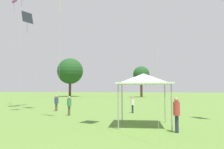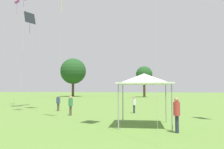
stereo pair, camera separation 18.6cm
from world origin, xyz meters
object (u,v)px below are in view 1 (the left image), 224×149
Objects in this scene: distant_tree_0 at (141,75)px; distant_tree_1 at (70,71)px; person_standing_4 at (177,111)px; canopy_tent at (144,79)px; person_standing_0 at (133,103)px; person_standing_2 at (56,102)px; kite_2 at (27,19)px; kite_9 at (14,9)px; person_standing_3 at (69,104)px.

distant_tree_0 is 0.75× the size of distant_tree_1.
person_standing_4 is 3.06m from canopy_tent.
person_standing_4 is (3.01, -8.68, 0.17)m from person_standing_0.
person_standing_0 is 7.74m from person_standing_2.
kite_2 is (-5.97, 4.00, 10.21)m from person_standing_2.
kite_9 is at bearing 137.04° from kite_2.
person_standing_0 is at bearing 104.85° from person_standing_4.
distant_tree_1 is (-23.80, 48.83, 4.82)m from canopy_tent.
person_standing_0 is 41.32m from distant_tree_0.
distant_tree_0 reaches higher than person_standing_3.
person_standing_0 is 7.21m from canopy_tent.
kite_2 reaches higher than person_standing_2.
person_standing_4 is 0.53× the size of canopy_tent.
person_standing_0 is 0.45× the size of canopy_tent.
distant_tree_0 is at bearing -164.52° from person_standing_0.
distant_tree_0 is (-2.43, 47.79, 3.42)m from canopy_tent.
person_standing_3 is at bearing -95.12° from distant_tree_0.
person_standing_3 is (2.66, -3.29, 0.04)m from person_standing_2.
canopy_tent reaches higher than person_standing_0.
kite_2 is 38.72m from distant_tree_1.
person_standing_4 is 0.21× the size of distant_tree_0.
person_standing_0 is 48.12m from distant_tree_1.
kite_2 is at bearing -76.78° from distant_tree_1.
person_standing_3 is 9.97m from person_standing_4.
kite_2 is at bearing 88.99° from person_standing_3.
person_standing_4 is at bearing -85.23° from distant_tree_0.
kite_9 reaches higher than person_standing_0.
canopy_tent is (6.35, -4.00, 1.86)m from person_standing_3.
kite_9 is at bearing -94.98° from person_standing_0.
canopy_tent reaches higher than person_standing_3.
person_standing_3 is at bearing -60.30° from kite_2.
person_standing_4 is 0.15× the size of distant_tree_1.
person_standing_3 is at bearing -46.89° from person_standing_0.
kite_2 is 38.90m from distant_tree_0.
person_standing_0 is at bearing 100.70° from canopy_tent.
distant_tree_1 reaches higher than person_standing_4.
person_standing_0 is 0.94× the size of person_standing_3.
distant_tree_0 is 21.44m from distant_tree_1.
kite_2 reaches higher than person_standing_4.
person_standing_2 is at bearing -99.23° from distant_tree_0.
distant_tree_0 is (6.58, 40.49, 5.32)m from person_standing_2.
distant_tree_1 reaches higher than person_standing_2.
distant_tree_1 is at bearing 115.98° from canopy_tent.
distant_tree_0 reaches higher than person_standing_0.
person_standing_4 is 26.90m from kite_9.
person_standing_2 is at bearing -70.40° from distant_tree_1.
kite_9 reaches higher than canopy_tent.
person_standing_3 reaches higher than person_standing_0.
distant_tree_1 is at bearing -146.66° from kite_9.
person_standing_0 is 0.13× the size of kite_2.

